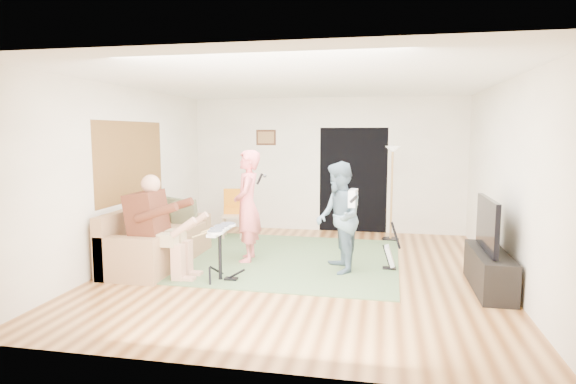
% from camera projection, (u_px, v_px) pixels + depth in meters
% --- Properties ---
extents(floor, '(6.00, 6.00, 0.00)m').
position_uv_depth(floor, '(301.00, 271.00, 7.00)').
color(floor, brown).
rests_on(floor, ground).
extents(walls, '(5.50, 6.00, 2.70)m').
position_uv_depth(walls, '(301.00, 179.00, 6.83)').
color(walls, '#EEE5CE').
rests_on(walls, floor).
extents(ceiling, '(6.00, 6.00, 0.00)m').
position_uv_depth(ceiling, '(302.00, 82.00, 6.67)').
color(ceiling, white).
rests_on(ceiling, walls).
extents(window_blinds, '(0.00, 2.05, 2.05)m').
position_uv_depth(window_blinds, '(131.00, 161.00, 7.53)').
color(window_blinds, brown).
rests_on(window_blinds, walls).
extents(doorway, '(2.10, 0.00, 2.10)m').
position_uv_depth(doorway, '(353.00, 180.00, 9.67)').
color(doorway, black).
rests_on(doorway, walls).
extents(picture_frame, '(0.42, 0.03, 0.32)m').
position_uv_depth(picture_frame, '(266.00, 138.00, 9.92)').
color(picture_frame, '#3F2314').
rests_on(picture_frame, walls).
extents(area_rug, '(3.56, 3.33, 0.02)m').
position_uv_depth(area_rug, '(286.00, 259.00, 7.64)').
color(area_rug, '#4D673E').
rests_on(area_rug, floor).
extents(sofa, '(0.89, 2.15, 0.87)m').
position_uv_depth(sofa, '(154.00, 244.00, 7.40)').
color(sofa, '#9B734D').
rests_on(sofa, floor).
extents(drummer, '(0.93, 0.52, 1.43)m').
position_uv_depth(drummer, '(160.00, 238.00, 6.65)').
color(drummer, '#572818').
rests_on(drummer, sofa).
extents(drum_kit, '(0.41, 0.73, 0.76)m').
position_uv_depth(drum_kit, '(220.00, 257.00, 6.51)').
color(drum_kit, black).
rests_on(drum_kit, floor).
extents(singer, '(0.51, 0.69, 1.74)m').
position_uv_depth(singer, '(247.00, 206.00, 7.44)').
color(singer, '#FC6D71').
rests_on(singer, floor).
extents(microphone, '(0.06, 0.06, 0.24)m').
position_uv_depth(microphone, '(260.00, 179.00, 7.35)').
color(microphone, black).
rests_on(microphone, singer).
extents(guitarist, '(0.80, 0.91, 1.59)m').
position_uv_depth(guitarist, '(339.00, 217.00, 6.85)').
color(guitarist, slate).
rests_on(guitarist, floor).
extents(guitar_held, '(0.16, 0.61, 0.26)m').
position_uv_depth(guitar_held, '(353.00, 198.00, 6.78)').
color(guitar_held, white).
rests_on(guitar_held, guitarist).
extents(guitar_spare, '(0.26, 0.23, 0.71)m').
position_uv_depth(guitar_spare, '(390.00, 256.00, 7.04)').
color(guitar_spare, black).
rests_on(guitar_spare, floor).
extents(torchiere_lamp, '(0.31, 0.31, 1.75)m').
position_uv_depth(torchiere_lamp, '(392.00, 176.00, 8.89)').
color(torchiere_lamp, black).
rests_on(torchiere_lamp, floor).
extents(dining_chair, '(0.46, 0.48, 0.92)m').
position_uv_depth(dining_chair, '(234.00, 220.00, 9.22)').
color(dining_chair, '#CEAC86').
rests_on(dining_chair, floor).
extents(tv_cabinet, '(0.40, 1.40, 0.50)m').
position_uv_depth(tv_cabinet, '(489.00, 271.00, 6.13)').
color(tv_cabinet, black).
rests_on(tv_cabinet, floor).
extents(television, '(0.06, 1.10, 0.66)m').
position_uv_depth(television, '(487.00, 224.00, 6.07)').
color(television, black).
rests_on(television, tv_cabinet).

